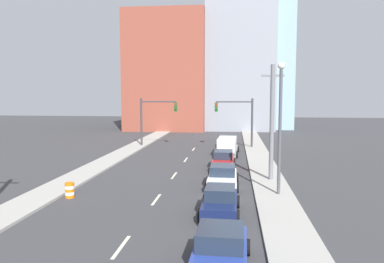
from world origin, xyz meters
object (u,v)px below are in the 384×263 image
utility_pole_right_mid (272,122)px  sedan_red (223,160)px  street_lamp (280,119)px  sedan_yellow (226,141)px  traffic_signal_right (241,116)px  sedan_navy (220,202)px  traffic_barrel (70,190)px  sedan_white (223,177)px  traffic_signal_left (152,115)px  sedan_blue (220,250)px  box_truck_gray (227,147)px

utility_pole_right_mid → sedan_red: (-3.59, 4.52, -3.65)m
street_lamp → sedan_yellow: bearing=99.4°
traffic_signal_right → sedan_navy: bearing=-93.4°
utility_pole_right_mid → sedan_navy: 9.45m
traffic_signal_right → traffic_barrel: 25.55m
street_lamp → sedan_white: (-3.54, 1.97, -4.11)m
utility_pole_right_mid → sedan_white: size_ratio=1.85×
sedan_navy → sedan_white: size_ratio=0.93×
sedan_white → traffic_signal_left: bearing=115.7°
traffic_signal_left → traffic_signal_right: same height
traffic_barrel → sedan_white: 9.98m
sedan_blue → sedan_yellow: bearing=92.3°
utility_pole_right_mid → box_truck_gray: size_ratio=1.33×
street_lamp → sedan_white: 5.77m
sedan_white → sedan_yellow: size_ratio=0.95×
traffic_barrel → sedan_white: bearing=22.0°
utility_pole_right_mid → traffic_barrel: utility_pole_right_mid is taller
sedan_white → box_truck_gray: (0.05, 13.75, 0.19)m
traffic_signal_right → box_truck_gray: 6.35m
street_lamp → sedan_blue: 11.44m
sedan_red → box_truck_gray: (0.19, 7.19, 0.19)m
sedan_navy → street_lamp: bearing=49.8°
traffic_signal_right → sedan_navy: traffic_signal_right is taller
street_lamp → traffic_signal_right: bearing=95.4°
sedan_blue → sedan_red: (-0.43, 18.71, -0.01)m
traffic_signal_left → sedan_blue: traffic_signal_left is taller
traffic_barrel → box_truck_gray: box_truck_gray is taller
traffic_barrel → sedan_yellow: size_ratio=0.20×
traffic_signal_right → sedan_navy: size_ratio=1.38×
street_lamp → traffic_signal_left: bearing=120.9°
traffic_signal_left → traffic_signal_right: 10.67m
traffic_barrel → sedan_blue: (9.54, -8.40, 0.22)m
traffic_signal_left → box_truck_gray: 11.08m
sedan_white → sedan_red: bearing=91.5°
sedan_red → box_truck_gray: bearing=89.0°
sedan_blue → sedan_navy: (-0.24, 6.16, -0.01)m
sedan_navy → box_truck_gray: 19.73m
traffic_signal_right → box_truck_gray: size_ratio=0.92×
sedan_blue → sedan_red: size_ratio=0.90×
traffic_barrel → sedan_red: (9.11, 10.31, 0.22)m
traffic_signal_left → sedan_white: (9.14, -19.18, -3.14)m
street_lamp → sedan_navy: bearing=-131.0°
sedan_navy → sedan_yellow: sedan_navy is taller
traffic_barrel → sedan_red: size_ratio=0.20×
traffic_signal_left → sedan_red: bearing=-54.5°
traffic_signal_right → sedan_white: 19.49m
traffic_signal_right → sedan_navy: (-1.48, -25.16, -3.14)m
sedan_red → sedan_yellow: (-0.00, 13.58, -0.07)m
sedan_blue → sedan_white: 12.15m
traffic_signal_left → traffic_barrel: 23.16m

